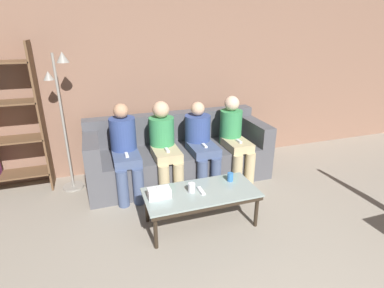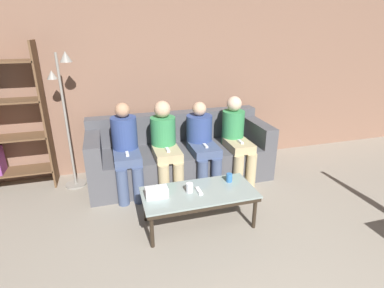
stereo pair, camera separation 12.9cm
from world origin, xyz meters
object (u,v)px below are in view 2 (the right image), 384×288
object	(u,v)px
coffee_table	(199,195)
seated_person_left_end	(126,147)
tissue_box	(157,192)
seated_person_right_end	(236,137)
game_remote	(199,191)
standing_lamp	(66,108)
cup_near_left	(190,188)
cup_near_right	(229,178)
couch	(180,155)
seated_person_mid_left	(165,143)
seated_person_mid_right	(202,141)

from	to	relation	value
coffee_table	seated_person_left_end	xyz separation A→B (m)	(-0.64, 0.91, 0.25)
tissue_box	seated_person_right_end	bearing A→B (deg)	35.31
tissue_box	game_remote	world-z (taller)	tissue_box
tissue_box	standing_lamp	xyz separation A→B (m)	(-0.86, 1.24, 0.60)
cup_near_left	cup_near_right	distance (m)	0.48
cup_near_left	tissue_box	xyz separation A→B (m)	(-0.34, -0.00, 0.00)
couch	cup_near_left	bearing A→B (deg)	-99.07
seated_person_left_end	standing_lamp	bearing A→B (deg)	151.39
tissue_box	seated_person_mid_left	world-z (taller)	seated_person_mid_left
couch	seated_person_right_end	bearing A→B (deg)	-17.27
couch	coffee_table	bearing A→B (deg)	-94.21
cup_near_right	seated_person_mid_left	bearing A→B (deg)	124.14
game_remote	couch	bearing A→B (deg)	85.79
cup_near_right	seated_person_left_end	distance (m)	1.30
cup_near_right	standing_lamp	xyz separation A→B (m)	(-1.66, 1.15, 0.61)
cup_near_left	standing_lamp	size ratio (longest dim) A/B	0.06
couch	cup_near_right	distance (m)	1.06
cup_near_left	seated_person_left_end	world-z (taller)	seated_person_left_end
coffee_table	seated_person_right_end	distance (m)	1.23
cup_near_left	seated_person_right_end	world-z (taller)	seated_person_right_end
cup_near_right	game_remote	distance (m)	0.40
coffee_table	cup_near_right	bearing A→B (deg)	16.84
seated_person_mid_left	seated_person_mid_right	world-z (taller)	seated_person_mid_left
seated_person_right_end	cup_near_left	bearing A→B (deg)	-135.86
seated_person_mid_left	cup_near_right	bearing A→B (deg)	-55.86
couch	coffee_table	distance (m)	1.12
cup_near_right	seated_person_mid_left	world-z (taller)	seated_person_mid_left
seated_person_left_end	seated_person_mid_left	bearing A→B (deg)	-0.49
coffee_table	game_remote	xyz separation A→B (m)	(-0.00, 0.00, 0.05)
coffee_table	cup_near_right	world-z (taller)	cup_near_right
tissue_box	seated_person_left_end	bearing A→B (deg)	103.42
seated_person_mid_left	couch	bearing A→B (deg)	42.00
cup_near_left	seated_person_mid_right	distance (m)	0.98
couch	seated_person_left_end	distance (m)	0.80
couch	game_remote	xyz separation A→B (m)	(-0.08, -1.12, 0.08)
coffee_table	tissue_box	size ratio (longest dim) A/B	5.25
tissue_box	seated_person_left_end	size ratio (longest dim) A/B	0.20
coffee_table	tissue_box	world-z (taller)	tissue_box
standing_lamp	seated_person_mid_left	bearing A→B (deg)	-17.58
standing_lamp	seated_person_left_end	world-z (taller)	standing_lamp
game_remote	standing_lamp	world-z (taller)	standing_lamp
cup_near_left	seated_person_mid_right	world-z (taller)	seated_person_mid_right
cup_near_left	game_remote	distance (m)	0.10
tissue_box	seated_person_left_end	distance (m)	0.92
game_remote	cup_near_right	bearing A→B (deg)	16.84
seated_person_mid_left	seated_person_right_end	bearing A→B (deg)	-0.46
couch	tissue_box	size ratio (longest dim) A/B	10.83
couch	seated_person_mid_right	world-z (taller)	seated_person_mid_right
seated_person_right_end	game_remote	bearing A→B (deg)	-131.85
seated_person_left_end	seated_person_mid_right	xyz separation A→B (m)	(0.96, -0.01, -0.02)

